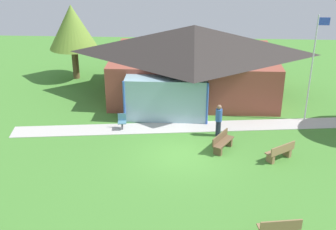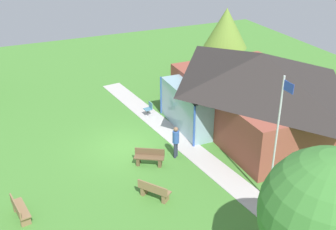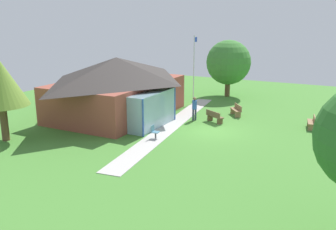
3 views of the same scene
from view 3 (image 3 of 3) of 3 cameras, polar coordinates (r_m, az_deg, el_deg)
name	(u,v)px [view 3 (image 3 of 3)]	position (r m, az deg, el deg)	size (l,w,h in m)	color
ground_plane	(211,131)	(24.15, 6.87, -2.50)	(44.00, 44.00, 0.00)	#478433
pavilion	(118,86)	(27.60, -7.86, 4.57)	(10.99, 8.40, 4.45)	brown
footpath	(172,125)	(25.25, 0.65, -1.59)	(18.01, 1.30, 0.03)	#BCB7B2
flagpole	(194,67)	(31.30, 4.12, 7.58)	(0.64, 0.08, 5.89)	silver
bench_rear_near_path	(214,117)	(26.05, 7.35, -0.32)	(1.14, 1.52, 0.84)	brown
bench_mid_right	(236,110)	(28.24, 10.74, 0.72)	(1.47, 1.24, 0.84)	olive
bench_front_right	(312,123)	(26.28, 21.78, -1.13)	(1.55, 0.67, 0.84)	olive
patio_chair_west	(155,132)	(22.29, -2.13, -2.75)	(0.48, 0.48, 0.86)	teal
visitor_on_path	(194,107)	(26.32, 4.21, 1.31)	(0.34, 0.34, 1.74)	#2D3347
tree_east_hedge	(228,62)	(35.01, 9.53, 8.18)	(4.21, 4.21, 5.37)	brown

